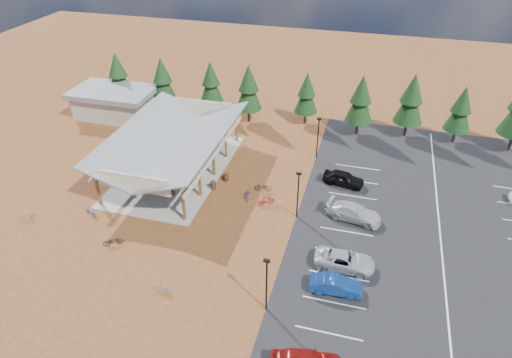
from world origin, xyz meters
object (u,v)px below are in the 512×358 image
Objects in this scene: bike_6 at (185,167)px; bike_12 at (113,241)px; bike_5 at (195,171)px; bike_7 at (214,136)px; lamp_post_1 at (298,192)px; bike_9 at (27,216)px; bike_10 at (91,212)px; bike_16 at (263,187)px; bike_4 at (169,190)px; bike_13 at (162,288)px; bike_1 at (150,165)px; outbuilding at (114,102)px; bike_0 at (145,190)px; lamp_post_2 at (318,135)px; bike_14 at (248,194)px; bike_3 at (189,141)px; car_4 at (344,178)px; lamp_post_0 at (267,281)px; bike_pavilion at (173,140)px; trash_bin_1 at (226,177)px; trash_bin_0 at (213,185)px; bike_15 at (266,201)px; bike_2 at (151,160)px; car_3 at (354,213)px; car_1 at (336,285)px; car_2 at (345,261)px.

bike_12 is at bearing -174.63° from bike_6.
bike_5 is 8.39m from bike_7.
bike_9 is (-25.25, -7.48, -2.52)m from lamp_post_1.
bike_10 is at bearing 19.76° from bike_12.
bike_10 is at bearing 154.52° from bike_5.
bike_10 is 17.53m from bike_16.
bike_13 is (5.22, -12.74, -0.04)m from bike_4.
bike_1 is at bearing -21.08° from bike_12.
bike_6 is (15.07, -11.03, -1.46)m from outbuilding.
lamp_post_2 is at bearing -55.20° from bike_0.
bike_14 is at bearing -118.58° from lamp_post_2.
outbuilding reaches higher than bike_9.
bike_3 is 0.40× the size of car_4.
lamp_post_0 is at bearing -132.00° from bike_5.
bike_pavilion is 12.25× the size of bike_10.
lamp_post_0 reaches higher than trash_bin_1.
trash_bin_0 is 0.50× the size of bike_15.
bike_pavilion is 5.98m from bike_4.
lamp_post_1 is 2.91× the size of bike_3.
bike_7 is at bearing -38.33° from bike_12.
bike_2 is 24.13m from car_3.
bike_15 is at bearing 11.93° from bike_16.
car_3 is (24.99, 6.34, 0.40)m from bike_10.
car_4 is at bearing -87.08° from bike_15.
bike_7 is (5.11, 7.43, 0.05)m from bike_2.
car_1 is (10.44, -10.63, 0.25)m from bike_14.
car_4 is at bearing -15.34° from outbuilding.
bike_4 is 4.40m from bike_5.
bike_5 is 9.67m from bike_15.
bike_0 is 0.93× the size of bike_14.
bike_14 is at bearing 40.00° from car_1.
bike_16 is at bearing -53.41° from bike_4.
bike_pavilion is 12.68m from bike_15.
bike_15 is (10.54, -3.88, -0.03)m from bike_6.
car_1 reaches higher than bike_13.
bike_13 is 0.84× the size of bike_16.
outbuilding is 14.41m from bike_3.
lamp_post_0 reaches higher than bike_15.
bike_7 is (2.49, 2.18, -0.00)m from bike_3.
bike_7 is (-13.22, 0.80, -2.35)m from lamp_post_2.
bike_9 is 30.19m from car_1.
trash_bin_0 is 0.51× the size of bike_7.
bike_15 reaches higher than bike_4.
bike_pavilion is at bearing -38.16° from outbuilding.
outbuilding is at bearing 35.46° from bike_0.
bike_13 is at bearing -115.86° from bike_14.
outbuilding is 12.22× the size of trash_bin_0.
lamp_post_2 is 2.83× the size of bike_16.
bike_7 is 25.78m from bike_13.
car_2 is at bearing -139.56° from bike_9.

